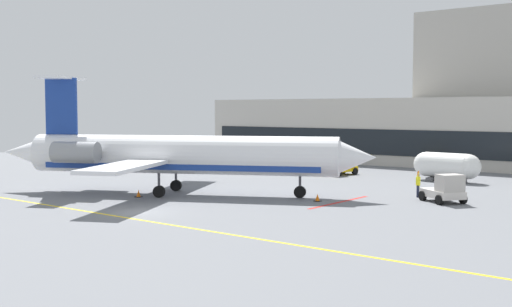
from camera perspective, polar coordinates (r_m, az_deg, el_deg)
The scene contains 9 objects.
ground at distance 42.11m, azimuth -10.52°, elevation -5.24°, with size 120.00×120.00×0.11m.
terminal_building at distance 77.13m, azimuth 20.36°, elevation 3.37°, with size 71.31×12.01×18.13m.
regional_jet at distance 49.87m, azimuth -7.26°, elevation -0.12°, with size 28.35×20.74×9.26m.
baggage_tug at distance 64.62m, azimuth 7.42°, elevation -1.20°, with size 2.40×3.75×1.81m.
pushback_tractor at distance 47.15m, azimuth 16.64°, elevation -3.13°, with size 3.66×3.45×2.08m.
fuel_tank at distance 61.01m, azimuth 16.73°, elevation -1.04°, with size 6.47×2.72×2.66m.
marshaller at distance 49.60m, azimuth 14.34°, elevation -2.67°, with size 0.34×0.82×1.98m.
safety_cone_alpha at distance 46.23m, azimuth 5.54°, elevation -3.99°, with size 0.47×0.47×0.55m.
safety_cone_bravo at distance 49.04m, azimuth -10.50°, elevation -3.58°, with size 0.47×0.47×0.55m.
Camera 1 is at (31.34, -27.32, 6.66)m, focal length 44.55 mm.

